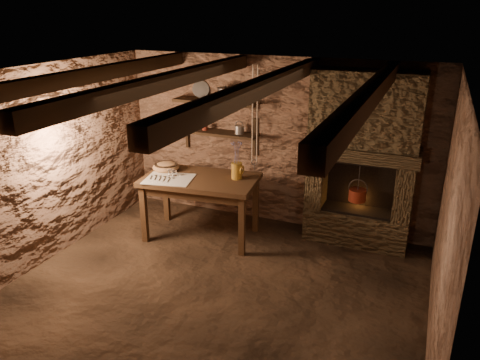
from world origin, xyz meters
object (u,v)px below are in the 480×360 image
at_px(stoneware_jug, 237,163).
at_px(wooden_bowl, 166,167).
at_px(iron_stockpot, 226,95).
at_px(work_table, 201,205).
at_px(red_pot, 357,194).

xyz_separation_m(stoneware_jug, wooden_bowl, (-1.05, -0.06, -0.17)).
height_order(stoneware_jug, iron_stockpot, iron_stockpot).
relative_size(work_table, stoneware_jug, 3.18).
bearing_deg(work_table, iron_stockpot, 79.02).
xyz_separation_m(stoneware_jug, red_pot, (1.52, 0.46, -0.37)).
xyz_separation_m(wooden_bowl, red_pot, (2.57, 0.52, -0.20)).
bearing_deg(wooden_bowl, work_table, -8.98).
bearing_deg(stoneware_jug, iron_stockpot, 124.37).
bearing_deg(iron_stockpot, red_pot, -3.55).
xyz_separation_m(iron_stockpot, red_pot, (1.94, -0.12, -1.14)).
relative_size(iron_stockpot, red_pot, 0.41).
bearing_deg(red_pot, iron_stockpot, 176.45).
bearing_deg(red_pot, wooden_bowl, -168.67).
height_order(work_table, wooden_bowl, wooden_bowl).
bearing_deg(stoneware_jug, wooden_bowl, -178.24).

